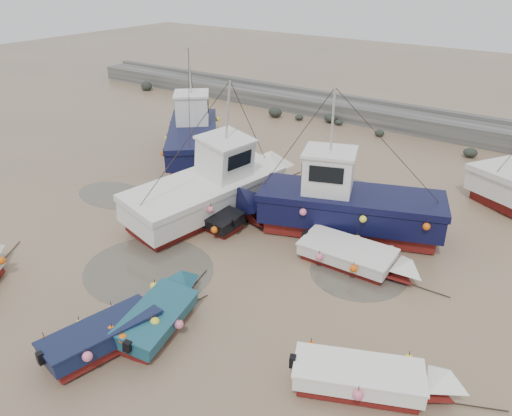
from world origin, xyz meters
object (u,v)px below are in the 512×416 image
Objects in this scene: dinghy_1 at (113,330)px; dinghy_5 at (356,255)px; dinghy_2 at (160,310)px; person at (196,180)px; cabin_boat_2 at (336,203)px; cabin_boat_1 at (214,185)px; dinghy_4 at (201,210)px; dinghy_3 at (372,377)px; cabin_boat_0 at (193,133)px.

dinghy_1 and dinghy_5 have the same top height.
dinghy_2 reaches higher than person.
cabin_boat_1 is at bearing 85.39° from cabin_boat_2.
dinghy_1 is at bearing -122.45° from dinghy_2.
dinghy_1 is 12.85m from person.
dinghy_4 is 1.00× the size of dinghy_5.
dinghy_5 is (3.75, 6.81, -0.01)m from dinghy_2.
cabin_boat_2 is (2.22, 10.48, 0.76)m from dinghy_1.
cabin_boat_1 and cabin_boat_2 have the same top height.
person is (-13.71, 8.37, -0.55)m from dinghy_3.
person is (-3.26, 3.32, -0.55)m from dinghy_4.
cabin_boat_0 is 7.99m from cabin_boat_1.
dinghy_4 is 1.36m from cabin_boat_1.
dinghy_4 is at bearing -139.62° from dinghy_3.
dinghy_5 is 0.54× the size of cabin_boat_1.
cabin_boat_2 reaches higher than dinghy_2.
dinghy_2 is 11.87m from person.
dinghy_1 and dinghy_4 have the same top height.
dinghy_3 is 2.96× the size of person.
cabin_boat_0 is at bearing 135.63° from dinghy_1.
person is (-6.92, 9.63, -0.56)m from dinghy_2.
dinghy_1 is 8.42m from dinghy_4.
dinghy_3 is at bearing 123.25° from person.
dinghy_2 is at bearing -29.80° from dinghy_5.
cabin_boat_2 is (11.50, -3.75, 0.00)m from cabin_boat_0.
dinghy_2 is at bearing -103.39° from dinghy_3.
dinghy_5 is 11.04m from person.
dinghy_1 is 0.54× the size of cabin_boat_2.
dinghy_5 is at bearing -63.15° from cabin_boat_0.
dinghy_1 is at bearing 147.69° from cabin_boat_2.
cabin_boat_1 is (-3.81, 7.42, 0.75)m from dinghy_2.
dinghy_1 is 1.58m from dinghy_2.
cabin_boat_2 is (-2.03, 2.17, 0.76)m from dinghy_5.
dinghy_1 is 9.33m from dinghy_5.
dinghy_1 is 1.10× the size of dinghy_2.
dinghy_1 is 0.62× the size of cabin_boat_0.
person is at bearing -86.78° from cabin_boat_0.
dinghy_2 is 0.88× the size of dinghy_5.
dinghy_4 reaches higher than person.
cabin_boat_0 is at bearing -114.61° from dinghy_5.
dinghy_5 is 0.64× the size of cabin_boat_0.
cabin_boat_1 is (-10.61, 6.16, 0.76)m from dinghy_3.
dinghy_2 is 0.89× the size of dinghy_4.
dinghy_1 is 9.55m from cabin_boat_1.
cabin_boat_1 is 1.03× the size of cabin_boat_2.
dinghy_5 is 3.19× the size of person.
dinghy_3 is at bearing 27.84° from dinghy_5.
dinghy_5 is (-3.05, 5.55, -0.00)m from dinghy_3.
cabin_boat_2 is 8.76m from person.
dinghy_1 reaches higher than person.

